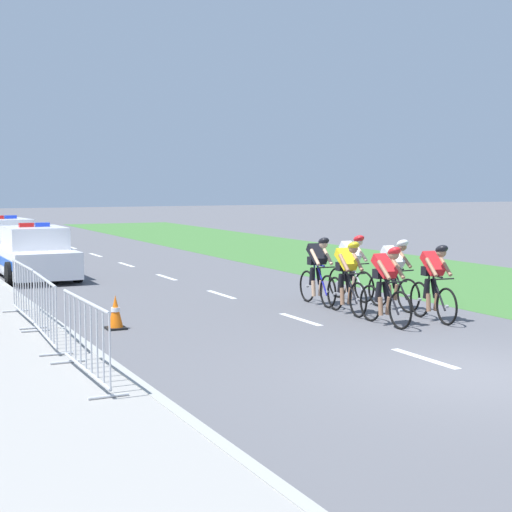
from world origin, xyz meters
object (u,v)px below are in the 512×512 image
at_px(crowd_barrier_rear, 23,292).
at_px(cyclist_lead, 386,285).
at_px(cyclist_third, 347,276).
at_px(cyclist_fifth, 318,270).
at_px(cyclist_sixth, 352,267).
at_px(cyclist_second, 434,282).
at_px(police_car_nearest, 34,255).
at_px(police_car_second, 4,242).
at_px(crowd_barrier_front, 86,340).
at_px(crowd_barrier_middle, 45,311).
at_px(traffic_cone_near, 115,313).
at_px(cyclist_fourth, 394,273).

bearing_deg(crowd_barrier_rear, cyclist_lead, -25.09).
xyz_separation_m(cyclist_third, crowd_barrier_rear, (-6.29, 1.45, -0.14)).
bearing_deg(cyclist_fifth, cyclist_sixth, 15.52).
height_order(cyclist_second, police_car_nearest, police_car_nearest).
bearing_deg(cyclist_second, cyclist_lead, 179.48).
height_order(cyclist_second, cyclist_sixth, same).
distance_m(cyclist_second, police_car_nearest, 12.08).
bearing_deg(police_car_second, crowd_barrier_rear, -96.97).
bearing_deg(police_car_second, cyclist_second, -70.57).
xyz_separation_m(cyclist_fifth, cyclist_sixth, (1.07, 0.30, 0.00)).
bearing_deg(crowd_barrier_front, crowd_barrier_rear, 89.19).
bearing_deg(cyclist_third, cyclist_second, -54.30).
height_order(cyclist_second, cyclist_third, same).
bearing_deg(crowd_barrier_front, cyclist_second, 16.52).
height_order(police_car_nearest, crowd_barrier_middle, police_car_nearest).
xyz_separation_m(crowd_barrier_rear, traffic_cone_near, (1.48, -1.07, -0.34)).
bearing_deg(police_car_second, cyclist_fourth, -68.24).
distance_m(cyclist_sixth, crowd_barrier_front, 9.21).
height_order(cyclist_lead, crowd_barrier_rear, cyclist_lead).
bearing_deg(cyclist_second, police_car_nearest, 118.33).
xyz_separation_m(cyclist_second, cyclist_fifth, (-0.98, 2.83, 0.00)).
height_order(crowd_barrier_rear, traffic_cone_near, crowd_barrier_rear).
distance_m(cyclist_sixth, crowd_barrier_middle, 7.95).
bearing_deg(crowd_barrier_front, crowd_barrier_middle, 90.03).
distance_m(cyclist_third, cyclist_fifth, 1.35).
bearing_deg(cyclist_third, cyclist_fourth, 2.17).
bearing_deg(crowd_barrier_middle, cyclist_sixth, 19.11).
distance_m(cyclist_third, police_car_nearest, 10.27).
height_order(cyclist_sixth, police_car_nearest, police_car_nearest).
relative_size(cyclist_sixth, traffic_cone_near, 2.69).
bearing_deg(cyclist_lead, cyclist_second, -0.52).
relative_size(cyclist_fourth, crowd_barrier_rear, 0.74).
distance_m(crowd_barrier_middle, traffic_cone_near, 2.08).
distance_m(cyclist_second, cyclist_fifth, 2.99).
relative_size(cyclist_third, police_car_nearest, 0.39).
bearing_deg(crowd_barrier_middle, cyclist_fifth, 19.69).
bearing_deg(cyclist_second, cyclist_fifth, 109.18).
xyz_separation_m(cyclist_third, crowd_barrier_middle, (-6.37, -0.96, -0.14)).
distance_m(cyclist_third, police_car_second, 15.48).
distance_m(cyclist_lead, crowd_barrier_middle, 6.33).
distance_m(cyclist_fifth, police_car_nearest, 9.14).
distance_m(cyclist_third, cyclist_fourth, 1.21).
distance_m(cyclist_fourth, police_car_second, 15.85).
bearing_deg(police_car_second, crowd_barrier_middle, -96.18).
bearing_deg(cyclist_sixth, cyclist_second, -91.51).
distance_m(cyclist_lead, crowd_barrier_front, 6.69).
xyz_separation_m(cyclist_sixth, crowd_barrier_rear, (-7.44, -0.19, -0.14)).
distance_m(cyclist_fifth, crowd_barrier_middle, 6.85).
relative_size(cyclist_second, cyclist_third, 1.00).
bearing_deg(crowd_barrier_middle, cyclist_second, -4.00).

